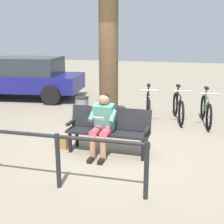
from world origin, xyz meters
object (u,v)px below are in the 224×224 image
tree_trunk (109,50)px  litter_bin (82,111)px  bicycle_red (206,111)px  bicycle_black (178,107)px  bicycle_blue (148,106)px  person_reading (103,121)px  bench (109,127)px  parked_car (24,77)px  handbag (62,142)px

tree_trunk → litter_bin: 1.66m
tree_trunk → bicycle_red: 2.93m
bicycle_black → bicycle_blue: bearing=-93.7°
person_reading → bicycle_black: 3.04m
bicycle_red → bicycle_black: size_ratio=1.01×
bench → tree_trunk: size_ratio=0.43×
parked_car → tree_trunk: bearing=138.8°
bench → handbag: 1.05m
tree_trunk → bicycle_black: (-1.61, -1.10, -1.52)m
person_reading → bicycle_blue: bearing=-99.3°
bicycle_black → person_reading: bearing=-36.2°
bicycle_blue → person_reading: bearing=-20.4°
handbag → tree_trunk: bearing=-109.2°
bicycle_blue → litter_bin: bearing=-67.0°
litter_bin → parked_car: bearing=-39.0°
person_reading → parked_car: 6.01m
person_reading → bicycle_red: person_reading is taller
person_reading → bicycle_blue: person_reading is taller
handbag → bicycle_blue: size_ratio=0.18×
handbag → litter_bin: 1.58m
bicycle_red → bicycle_blue: size_ratio=1.01×
bicycle_red → bicycle_black: (0.70, -0.16, 0.00)m
person_reading → bicycle_black: (-1.26, -2.75, -0.31)m
tree_trunk → bicycle_red: (-2.31, -0.94, -1.52)m
handbag → bicycle_black: bearing=-129.0°
bicycle_black → bicycle_blue: 0.79m
handbag → tree_trunk: (-0.54, -1.55, 1.76)m
person_reading → litter_bin: bearing=-56.6°
bench → litter_bin: 1.87m
litter_bin → bicycle_red: size_ratio=0.44×
bench → bicycle_black: 2.85m
handbag → bicycle_red: bicycle_red is taller
bicycle_red → bicycle_blue: bearing=-98.2°
handbag → tree_trunk: size_ratio=0.08×
litter_bin → bicycle_red: 3.15m
bicycle_blue → parked_car: size_ratio=0.38×
litter_bin → parked_car: size_ratio=0.17×
bicycle_red → handbag: bearing=-55.1°
person_reading → bicycle_red: bearing=-126.2°
bicycle_red → parked_car: parked_car is taller
bicycle_red → bicycle_black: 0.72m
handbag → litter_bin: (0.15, -1.55, 0.25)m
person_reading → handbag: size_ratio=4.00×
bicycle_black → parked_car: (5.51, -1.49, 0.41)m
parked_car → person_reading: bearing=127.5°
bench → litter_bin: bearing=-51.9°
bicycle_black → litter_bin: bearing=-76.0°
bench → handbag: size_ratio=5.36×
bench → person_reading: (0.08, 0.16, 0.16)m
bicycle_red → parked_car: size_ratio=0.38×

